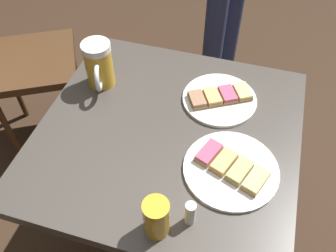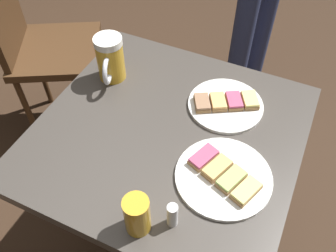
% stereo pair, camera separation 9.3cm
% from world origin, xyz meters
% --- Properties ---
extents(ground_plane, '(6.00, 6.00, 0.00)m').
position_xyz_m(ground_plane, '(0.00, 0.00, 0.00)').
color(ground_plane, '#382619').
extents(cafe_table, '(0.71, 0.69, 0.73)m').
position_xyz_m(cafe_table, '(0.00, 0.00, 0.56)').
color(cafe_table, black).
rests_on(cafe_table, ground_plane).
extents(plate_near, '(0.24, 0.24, 0.03)m').
position_xyz_m(plate_near, '(-0.19, 0.08, 0.74)').
color(plate_near, white).
rests_on(plate_near, cafe_table).
extents(plate_far, '(0.22, 0.22, 0.03)m').
position_xyz_m(plate_far, '(-0.11, -0.15, 0.74)').
color(plate_far, white).
rests_on(plate_far, cafe_table).
extents(beer_mug, '(0.08, 0.13, 0.14)m').
position_xyz_m(beer_mug, '(0.25, -0.13, 0.80)').
color(beer_mug, gold).
rests_on(beer_mug, cafe_table).
extents(beer_glass_small, '(0.06, 0.06, 0.11)m').
position_xyz_m(beer_glass_small, '(-0.06, 0.28, 0.78)').
color(beer_glass_small, gold).
rests_on(beer_glass_small, cafe_table).
extents(salt_shaker, '(0.02, 0.02, 0.07)m').
position_xyz_m(salt_shaker, '(-0.12, 0.24, 0.77)').
color(salt_shaker, silver).
rests_on(salt_shaker, cafe_table).
extents(cafe_chair, '(0.52, 0.52, 0.92)m').
position_xyz_m(cafe_chair, '(0.81, -0.38, 0.53)').
color(cafe_chair, '#472D19').
rests_on(cafe_chair, ground_plane).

